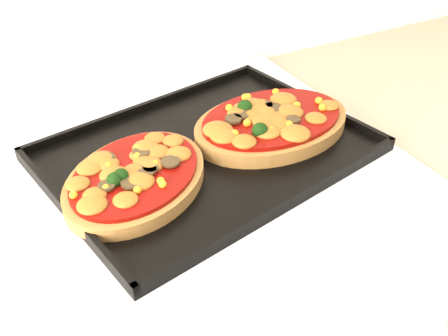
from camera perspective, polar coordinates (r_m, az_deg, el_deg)
baking_tray at (r=0.72m, az=-1.89°, el=2.19°), size 0.50×0.40×0.02m
pizza_left at (r=0.66m, az=-10.07°, el=-0.94°), size 0.27×0.26×0.03m
pizza_right at (r=0.76m, az=5.49°, el=5.34°), size 0.26×0.18×0.04m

